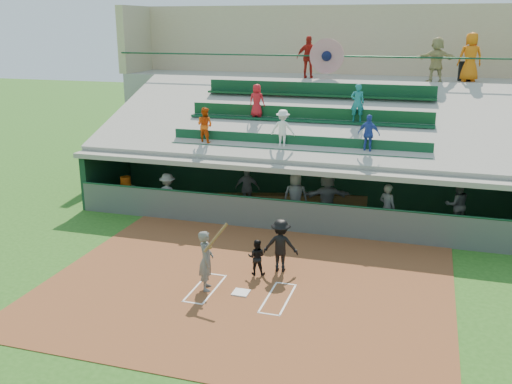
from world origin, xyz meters
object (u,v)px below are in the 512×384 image
(water_cooler, at_px, (126,182))
(trash_bin, at_px, (465,71))
(batter_at_plate, at_px, (206,260))
(catcher, at_px, (256,257))
(home_plate, at_px, (241,292))
(white_table, at_px, (127,195))

(water_cooler, bearing_deg, trash_bin, 28.81)
(batter_at_plate, distance_m, trash_bin, 15.28)
(catcher, xyz_separation_m, trash_bin, (5.72, 11.76, 4.46))
(trash_bin, bearing_deg, home_plate, -113.83)
(water_cooler, distance_m, trash_bin, 14.93)
(catcher, relative_size, trash_bin, 1.29)
(home_plate, bearing_deg, white_table, 138.09)
(batter_at_plate, xyz_separation_m, white_table, (-5.87, 6.16, -0.48))
(home_plate, distance_m, white_table, 9.20)
(batter_at_plate, height_order, catcher, batter_at_plate)
(home_plate, distance_m, trash_bin, 15.11)
(catcher, distance_m, water_cooler, 8.41)
(home_plate, xyz_separation_m, water_cooler, (-6.82, 6.13, 0.90))
(catcher, relative_size, white_table, 1.33)
(batter_at_plate, bearing_deg, catcher, 52.25)
(home_plate, distance_m, batter_at_plate, 1.28)
(batter_at_plate, relative_size, water_cooler, 4.70)
(home_plate, relative_size, trash_bin, 0.53)
(water_cooler, bearing_deg, catcher, -35.16)
(white_table, height_order, trash_bin, trash_bin)
(catcher, height_order, water_cooler, water_cooler)
(home_plate, distance_m, catcher, 1.38)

